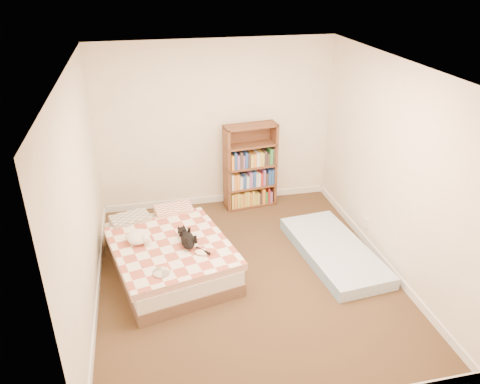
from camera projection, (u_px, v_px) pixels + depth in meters
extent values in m
cube|color=#412A1C|center=(246.00, 275.00, 5.70)|extent=(3.50, 4.00, 0.01)
cube|color=white|center=(247.00, 68.00, 4.58)|extent=(3.50, 4.00, 0.01)
cube|color=beige|center=(216.00, 126.00, 6.89)|extent=(3.50, 0.01, 2.50)
cube|color=beige|center=(309.00, 298.00, 3.39)|extent=(3.50, 0.01, 2.50)
cube|color=beige|center=(81.00, 198.00, 4.80)|extent=(0.01, 4.00, 2.50)
cube|color=beige|center=(392.00, 169.00, 5.47)|extent=(0.01, 4.00, 2.50)
cube|color=white|center=(218.00, 199.00, 7.41)|extent=(3.50, 0.02, 0.10)
cube|color=white|center=(98.00, 291.00, 5.34)|extent=(0.02, 4.00, 0.10)
cube|color=white|center=(378.00, 255.00, 6.01)|extent=(0.02, 4.00, 0.10)
cube|color=white|center=(366.00, 223.00, 6.24)|extent=(0.03, 0.09, 0.13)
cube|color=brown|center=(170.00, 263.00, 5.79)|extent=(1.61, 2.01, 0.16)
cube|color=silver|center=(169.00, 252.00, 5.71)|extent=(1.58, 1.97, 0.18)
cube|color=#B95744|center=(168.00, 242.00, 5.65)|extent=(1.60, 1.72, 0.09)
cube|color=gray|center=(142.00, 217.00, 6.17)|extent=(0.55, 0.41, 0.13)
cube|color=#B95744|center=(186.00, 212.00, 6.28)|extent=(0.55, 0.41, 0.13)
cube|color=brown|center=(226.00, 168.00, 6.97)|extent=(0.07, 0.27, 1.31)
cube|color=brown|center=(274.00, 164.00, 7.11)|extent=(0.07, 0.27, 1.31)
cube|color=brown|center=(249.00, 163.00, 7.15)|extent=(0.78, 0.12, 1.31)
cube|color=brown|center=(250.00, 204.00, 7.33)|extent=(0.81, 0.36, 0.03)
cube|color=brown|center=(250.00, 166.00, 7.04)|extent=(0.81, 0.36, 0.03)
cube|color=brown|center=(251.00, 126.00, 6.76)|extent=(0.81, 0.36, 0.03)
cube|color=#7EA8D3|center=(334.00, 251.00, 6.03)|extent=(0.95, 1.80, 0.16)
ellipsoid|color=black|center=(188.00, 240.00, 5.51)|extent=(0.24, 0.40, 0.12)
sphere|color=black|center=(186.00, 231.00, 5.68)|extent=(0.14, 0.14, 0.11)
cone|color=black|center=(183.00, 226.00, 5.68)|extent=(0.05, 0.05, 0.04)
cone|color=black|center=(188.00, 226.00, 5.69)|extent=(0.05, 0.05, 0.04)
cylinder|color=black|center=(199.00, 253.00, 5.33)|extent=(0.08, 0.21, 0.04)
ellipsoid|color=white|center=(138.00, 237.00, 5.55)|extent=(0.28, 0.31, 0.14)
sphere|color=white|center=(145.00, 239.00, 5.48)|extent=(0.12, 0.12, 0.11)
sphere|color=white|center=(149.00, 241.00, 5.46)|extent=(0.05, 0.05, 0.05)
sphere|color=white|center=(128.00, 237.00, 5.59)|extent=(0.07, 0.07, 0.06)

